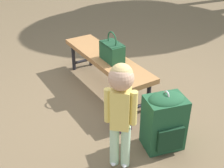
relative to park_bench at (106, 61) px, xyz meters
The scene contains 6 objects.
ground_plane 0.70m from the park_bench, 13.46° to the right, with size 40.00×40.00×0.00m, color brown.
park_bench is the anchor object (origin of this frame).
handbag 0.23m from the park_bench, 12.50° to the left, with size 0.35×0.24×0.37m.
child_standing 1.41m from the park_bench, 13.79° to the right, with size 0.21×0.25×1.02m.
backpack_large 1.26m from the park_bench, ahead, with size 0.34×0.38×0.63m.
backpack_small 0.89m from the park_bench, ahead, with size 0.21×0.19×0.31m.
Camera 1 is at (2.62, -0.93, 2.00)m, focal length 47.13 mm.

